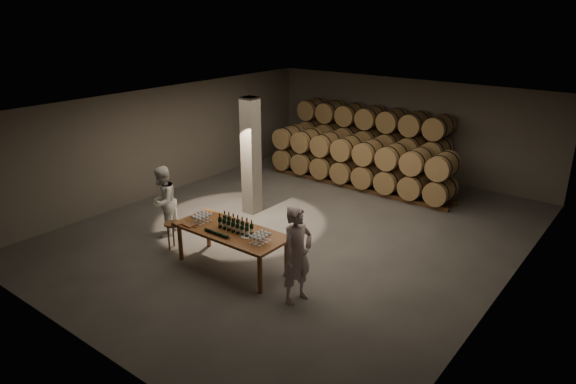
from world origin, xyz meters
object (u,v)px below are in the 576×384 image
Objects in this scene: notebook_near at (189,225)px; person_woman at (163,201)px; stool at (173,228)px; plate at (247,236)px; person_man at (297,254)px; bottle_cluster at (236,226)px; tasting_table at (231,234)px.

notebook_near is 1.75m from person_woman.
notebook_near is 0.40× the size of stool.
notebook_near is at bearing -166.31° from plate.
person_man reaches higher than notebook_near.
plate is at bearing 3.27° from stool.
bottle_cluster is at bearing 5.83° from stool.
stool is (-2.24, -0.13, -0.37)m from plate.
bottle_cluster is 3.27× the size of notebook_near.
stool is 0.96m from person_woman.
bottle_cluster is 3.15× the size of plate.
person_woman is (-3.04, 0.27, -0.02)m from plate.
stool is at bearing -174.17° from bottle_cluster.
person_man is (1.91, -0.18, 0.18)m from tasting_table.
stool is 0.37× the size of person_woman.
tasting_table is 9.46× the size of plate.
plate is at bearing 94.28° from person_man.
person_woman is (-4.44, 0.41, -0.09)m from person_man.
plate is (0.38, -0.06, -0.11)m from bottle_cluster.
plate is 2.27m from stool.
bottle_cluster is 1.80m from person_man.
plate is 0.14× the size of person_man.
person_man reaches higher than tasting_table.
person_man is at bearing -6.29° from bottle_cluster.
bottle_cluster is (0.12, 0.02, 0.23)m from tasting_table.
bottle_cluster is 1.31× the size of stool.
bottle_cluster reaches higher than plate.
notebook_near is 0.95m from stool.
notebook_near is at bearing 42.33° from person_woman.
plate is 1.04× the size of notebook_near.
tasting_table reaches higher than stool.
notebook_near is at bearing 103.98° from person_man.
plate is at bearing -9.08° from bottle_cluster.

